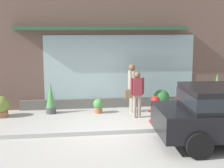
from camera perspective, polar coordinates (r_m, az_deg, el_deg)
ground_plane at (r=10.06m, az=0.20°, el=-7.89°), size 60.00×60.00×0.00m
curb_strip at (r=9.86m, az=0.36°, el=-7.90°), size 14.00×0.24×0.12m
storefront at (r=12.77m, az=-1.81°, el=7.14°), size 14.00×0.81×5.04m
fire_hydrant at (r=10.93m, az=7.22°, el=-4.20°), size 0.43×0.40×0.86m
pedestrian_with_handbag at (r=11.33m, az=4.09°, el=-1.26°), size 0.65×0.21×1.56m
pedestrian_passerby at (r=12.05m, az=3.33°, el=-0.00°), size 0.23×0.48×1.72m
potted_plant_doorstep at (r=12.13m, az=-10.20°, el=-2.43°), size 0.35×0.35×1.09m
potted_plant_low_front at (r=13.38m, az=17.05°, el=-1.08°), size 0.40×0.40×1.32m
potted_plant_window_right at (r=12.69m, az=11.86°, el=-2.28°), size 0.33×0.33×0.96m
potted_plant_by_entrance at (r=12.04m, az=-2.28°, el=-3.58°), size 0.36×0.36×0.51m
potted_plant_corner_tall at (r=12.11m, az=-18.10°, el=-3.58°), size 0.60×0.60×0.72m
potted_plant_trailing_edge at (r=12.53m, az=8.25°, el=-2.52°), size 0.58×0.58×0.76m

